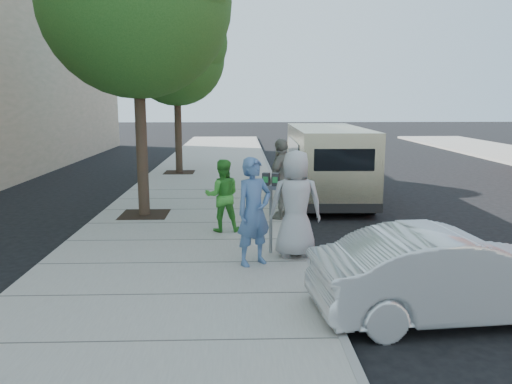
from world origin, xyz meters
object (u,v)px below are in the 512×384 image
person_striped_polo (282,179)px  tree_far (177,52)px  van (327,162)px  person_gray_shirt (296,204)px  person_officer (254,212)px  person_green_shirt (222,195)px  parking_meter (271,195)px  sedan (451,275)px

person_striped_polo → tree_far: bearing=-124.6°
van → tree_far: bearing=136.7°
tree_far → person_gray_shirt: size_ratio=3.23×
person_officer → person_striped_polo: bearing=44.5°
tree_far → person_officer: bearing=-77.1°
tree_far → person_green_shirt: bearing=-77.7°
parking_meter → person_gray_shirt: bearing=-9.0°
tree_far → person_striped_polo: 9.56m
person_officer → person_green_shirt: 2.42m
parking_meter → person_gray_shirt: (0.45, -0.23, -0.12)m
van → sedan: (0.28, -8.63, -0.54)m
parking_meter → person_gray_shirt: 0.52m
van → person_striped_polo: size_ratio=3.07×
parking_meter → person_officer: (-0.34, -0.67, -0.16)m
parking_meter → van: bearing=88.3°
parking_meter → person_officer: 0.77m
tree_far → sedan: 15.27m
person_gray_shirt → person_striped_polo: size_ratio=1.01×
person_officer → person_striped_polo: size_ratio=0.97×
sedan → person_striped_polo: person_striped_polo is taller
van → sedan: size_ratio=1.56×
parking_meter → person_striped_polo: person_striped_polo is taller
person_green_shirt → person_striped_polo: (1.43, 1.20, 0.18)m
person_striped_polo → person_green_shirt: bearing=-17.5°
sedan → person_green_shirt: size_ratio=2.41×
parking_meter → person_striped_polo: bearing=98.8°
parking_meter → van: 6.30m
parking_meter → van: van is taller
person_officer → sedan: bearing=-69.7°
person_gray_shirt → sedan: bearing=127.3°
person_green_shirt → person_striped_polo: size_ratio=0.82×
person_officer → parking_meter: bearing=30.0°
person_green_shirt → person_gray_shirt: size_ratio=0.81×
person_officer → person_green_shirt: person_officer is taller
van → person_gray_shirt: size_ratio=3.02×
parking_meter → person_striped_polo: (0.45, 2.87, -0.14)m
parking_meter → person_green_shirt: size_ratio=0.96×
van → person_officer: size_ratio=3.15×
person_officer → person_green_shirt: (-0.63, 2.33, -0.15)m
tree_far → parking_meter: tree_far is taller
person_green_shirt → tree_far: bearing=-81.7°
van → person_officer: 7.04m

